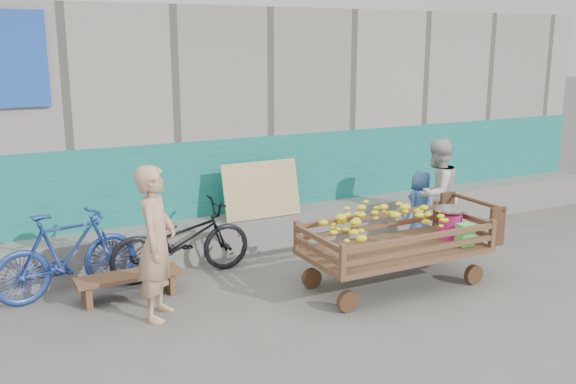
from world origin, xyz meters
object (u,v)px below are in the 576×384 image
bicycle_dark (181,240)px  bicycle_blue (67,254)px  child (420,205)px  bench (129,280)px  vendor_man (156,243)px  banana_cart (392,232)px  woman (436,193)px

bicycle_dark → bicycle_blue: bicycle_blue is taller
bicycle_blue → child: bearing=-102.4°
bench → child: child is taller
vendor_man → child: 3.89m
bicycle_blue → banana_cart: bearing=-124.1°
woman → bicycle_dark: woman is taller
woman → bicycle_blue: (-4.47, 0.43, -0.24)m
child → bicycle_dark: (-3.25, 0.12, -0.05)m
banana_cart → bicycle_dark: (-1.89, 1.34, -0.19)m
woman → child: (0.00, 0.30, -0.23)m
child → bicycle_blue: (-4.47, 0.12, -0.02)m
woman → child: 0.38m
vendor_man → woman: 3.83m
banana_cart → child: size_ratio=2.27×
banana_cart → child: child is taller
bench → vendor_man: 0.81m
child → vendor_man: bearing=-2.9°
vendor_man → banana_cart: bearing=-67.3°
banana_cart → vendor_man: vendor_man is taller
child → bicycle_dark: child is taller
banana_cart → child: (1.36, 1.22, -0.15)m
bench → bicycle_dark: 0.81m
woman → child: size_ratio=1.49×
bench → bicycle_blue: bearing=145.2°
child → bicycle_dark: 3.26m
bicycle_blue → woman: bearing=-106.3°
banana_cart → bicycle_blue: bearing=156.7°
banana_cart → bench: bearing=159.4°
bench → vendor_man: (0.15, -0.58, 0.55)m
vendor_man → bicycle_dark: 1.14m
bench → vendor_man: vendor_man is taller
bench → bicycle_blue: 0.70m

